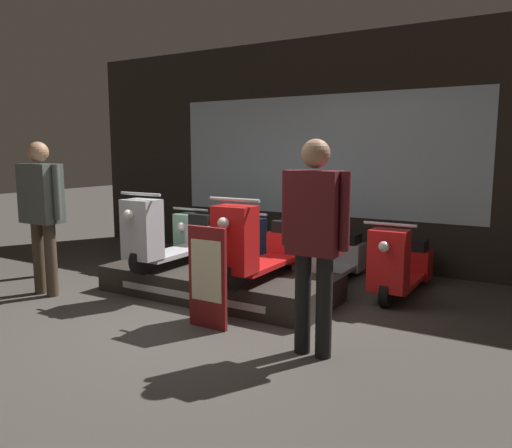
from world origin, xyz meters
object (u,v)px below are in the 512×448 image
(street_bollard, at_px, (51,244))
(scooter_backrow_1, at_px, (215,243))
(person_left_browsing, at_px, (41,204))
(person_right_browsing, at_px, (314,231))
(scooter_display_right, at_px, (262,246))
(scooter_display_left, at_px, (174,236))
(scooter_backrow_0, at_px, (167,238))
(scooter_backrow_2, at_px, (268,249))
(scooter_backrow_4, at_px, (401,265))
(price_sign_board, at_px, (207,277))
(scooter_backrow_3, at_px, (330,257))

(street_bollard, bearing_deg, scooter_backrow_1, 42.07)
(person_left_browsing, height_order, person_right_browsing, person_left_browsing)
(scooter_display_right, bearing_deg, scooter_display_left, 180.00)
(scooter_display_right, height_order, person_left_browsing, person_left_browsing)
(scooter_display_left, relative_size, scooter_backrow_1, 1.00)
(scooter_backrow_0, xyz_separation_m, person_left_browsing, (-0.02, -2.06, 0.69))
(scooter_display_right, xyz_separation_m, street_bollard, (-3.01, -0.31, -0.22))
(scooter_backrow_2, xyz_separation_m, street_bollard, (-2.46, -1.44, 0.07))
(scooter_backrow_2, height_order, person_right_browsing, person_right_browsing)
(person_left_browsing, bearing_deg, scooter_backrow_2, 49.87)
(scooter_backrow_2, xyz_separation_m, person_left_browsing, (-1.74, -2.06, 0.69))
(scooter_backrow_4, bearing_deg, scooter_backrow_2, 180.00)
(scooter_backrow_0, relative_size, scooter_backrow_1, 1.00)
(person_left_browsing, bearing_deg, street_bollard, 138.96)
(scooter_backrow_4, distance_m, street_bollard, 4.42)
(scooter_display_left, height_order, price_sign_board, scooter_display_left)
(person_left_browsing, height_order, street_bollard, person_left_browsing)
(scooter_display_right, relative_size, scooter_backrow_1, 1.00)
(scooter_backrow_1, relative_size, person_left_browsing, 0.90)
(scooter_display_right, relative_size, person_left_browsing, 0.90)
(person_left_browsing, xyz_separation_m, person_right_browsing, (3.31, -0.00, -0.03))
(scooter_backrow_4, relative_size, person_left_browsing, 0.90)
(scooter_backrow_0, distance_m, scooter_backrow_2, 1.72)
(scooter_backrow_4, xyz_separation_m, person_left_browsing, (-3.46, -2.06, 0.69))
(scooter_backrow_1, xyz_separation_m, price_sign_board, (1.34, -2.00, 0.13))
(street_bollard, bearing_deg, price_sign_board, -10.76)
(person_left_browsing, height_order, price_sign_board, person_left_browsing)
(scooter_display_left, height_order, scooter_backrow_0, scooter_display_left)
(scooter_backrow_4, xyz_separation_m, street_bollard, (-4.18, -1.44, 0.07))
(scooter_backrow_3, height_order, person_right_browsing, person_right_browsing)
(street_bollard, bearing_deg, scooter_backrow_2, 30.37)
(scooter_backrow_0, relative_size, scooter_backrow_4, 1.00)
(price_sign_board, relative_size, street_bollard, 1.13)
(scooter_display_left, xyz_separation_m, price_sign_board, (1.12, -0.86, -0.16))
(scooter_backrow_1, bearing_deg, street_bollard, -137.93)
(person_right_browsing, relative_size, street_bollard, 2.06)
(street_bollard, bearing_deg, person_left_browsing, -41.04)
(scooter_backrow_4, bearing_deg, scooter_backrow_3, 180.00)
(scooter_backrow_2, distance_m, person_left_browsing, 2.79)
(scooter_backrow_2, relative_size, scooter_backrow_4, 1.00)
(person_left_browsing, relative_size, person_right_browsing, 1.00)
(scooter_display_right, distance_m, scooter_backrow_3, 1.21)
(scooter_display_left, height_order, scooter_display_right, same)
(scooter_backrow_0, height_order, scooter_backrow_1, same)
(scooter_display_right, bearing_deg, scooter_backrow_4, 44.18)
(scooter_backrow_3, bearing_deg, street_bollard, -156.55)
(scooter_backrow_1, bearing_deg, scooter_display_right, -38.61)
(scooter_display_right, height_order, price_sign_board, scooter_display_right)
(scooter_display_right, height_order, scooter_backrow_4, scooter_display_right)
(scooter_backrow_2, height_order, scooter_backrow_4, same)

